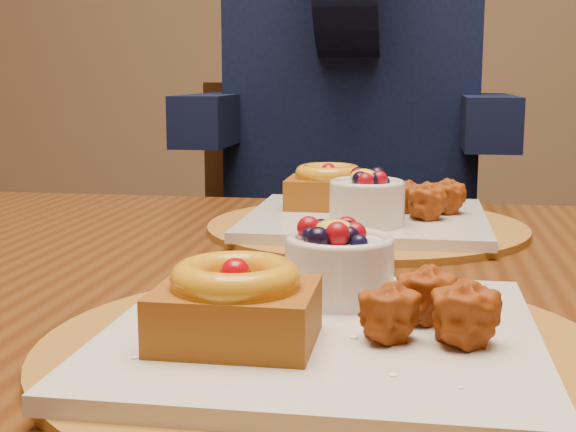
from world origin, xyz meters
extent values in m
cube|color=#3D1D0B|center=(0.09, -0.07, 0.73)|extent=(1.60, 0.90, 0.04)
cylinder|color=brown|center=(0.09, -0.29, 0.76)|extent=(0.38, 0.38, 0.01)
cube|color=beige|center=(0.09, -0.29, 0.77)|extent=(0.28, 0.28, 0.01)
cube|color=#592908|center=(0.04, -0.33, 0.79)|extent=(0.10, 0.08, 0.04)
torus|color=#AE670A|center=(0.04, -0.33, 0.82)|extent=(0.08, 0.08, 0.02)
sphere|color=#940209|center=(0.04, -0.33, 0.82)|extent=(0.02, 0.02, 0.02)
sphere|color=#933A0A|center=(0.15, -0.26, 0.79)|extent=(0.04, 0.04, 0.04)
sphere|color=#933A0A|center=(0.13, -0.31, 0.79)|extent=(0.04, 0.04, 0.04)
sphere|color=#933A0A|center=(0.18, -0.31, 0.79)|extent=(0.04, 0.04, 0.04)
cylinder|color=beige|center=(0.09, -0.22, 0.80)|extent=(0.08, 0.08, 0.04)
torus|color=beige|center=(0.09, -0.22, 0.82)|extent=(0.08, 0.08, 0.01)
ellipsoid|color=gold|center=(0.09, -0.22, 0.83)|extent=(0.03, 0.03, 0.02)
cylinder|color=brown|center=(0.09, 0.15, 0.76)|extent=(0.38, 0.38, 0.01)
cube|color=beige|center=(0.09, 0.15, 0.77)|extent=(0.28, 0.28, 0.01)
cube|color=#592908|center=(0.04, 0.19, 0.79)|extent=(0.10, 0.08, 0.04)
torus|color=#AE670A|center=(0.04, 0.19, 0.82)|extent=(0.08, 0.08, 0.02)
sphere|color=#940209|center=(0.04, 0.19, 0.82)|extent=(0.02, 0.02, 0.02)
sphere|color=#933A0A|center=(0.16, 0.13, 0.79)|extent=(0.04, 0.04, 0.04)
sphere|color=#933A0A|center=(0.13, 0.17, 0.79)|extent=(0.04, 0.04, 0.04)
sphere|color=#933A0A|center=(0.18, 0.17, 0.79)|extent=(0.04, 0.04, 0.04)
cylinder|color=beige|center=(0.09, 0.08, 0.80)|extent=(0.08, 0.08, 0.05)
torus|color=beige|center=(0.09, 0.08, 0.82)|extent=(0.08, 0.08, 0.01)
ellipsoid|color=gold|center=(0.09, 0.08, 0.83)|extent=(0.03, 0.03, 0.02)
cube|color=black|center=(-0.06, 0.79, 0.46)|extent=(0.54, 0.54, 0.04)
cylinder|color=black|center=(-0.29, 0.93, 0.22)|extent=(0.04, 0.04, 0.44)
cylinder|color=black|center=(0.08, 1.02, 0.22)|extent=(0.04, 0.04, 0.44)
cube|color=black|center=(-0.11, 0.98, 0.69)|extent=(0.44, 0.13, 0.47)
cube|color=black|center=(0.02, 0.77, 0.88)|extent=(0.46, 0.24, 0.66)
cube|color=black|center=(-0.22, 0.65, 0.86)|extent=(0.09, 0.33, 0.09)
cube|color=black|center=(0.26, 0.65, 0.86)|extent=(0.09, 0.33, 0.09)
camera|label=1|loc=(0.15, -0.79, 0.94)|focal=50.00mm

